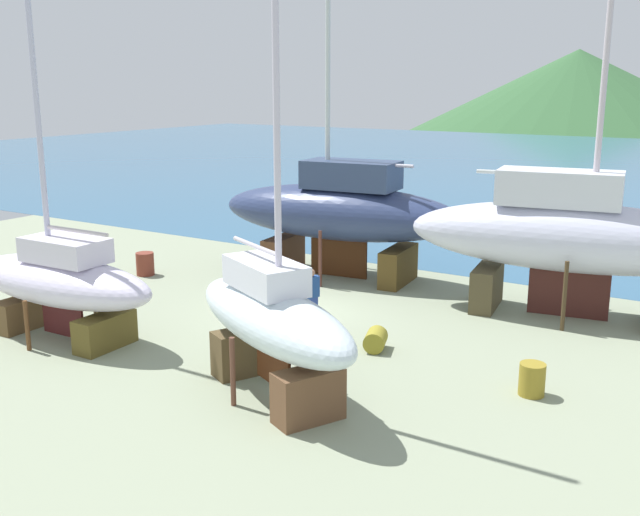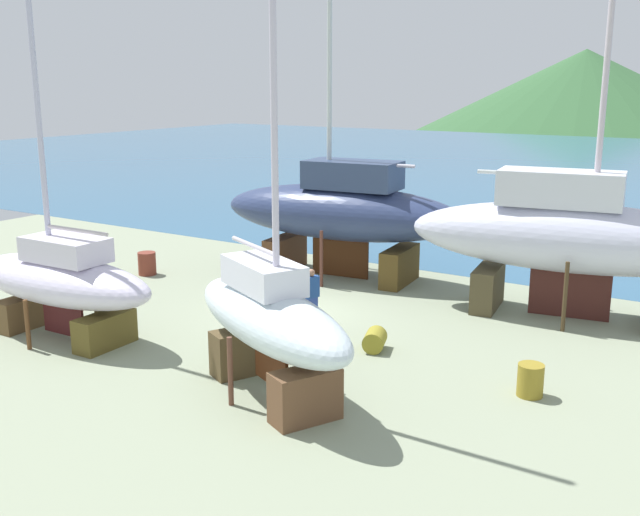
# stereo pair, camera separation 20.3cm
# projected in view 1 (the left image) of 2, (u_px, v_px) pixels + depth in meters

# --- Properties ---
(ground_plane) EXTENTS (42.73, 42.73, 0.00)m
(ground_plane) POSITION_uv_depth(u_px,v_px,m) (213.00, 348.00, 19.87)
(ground_plane) COLOR gray
(sea_water) EXTENTS (138.65, 76.06, 0.01)m
(sea_water) POSITION_uv_depth(u_px,v_px,m) (601.00, 170.00, 60.10)
(sea_water) COLOR #306186
(sea_water) RESTS_ON ground
(headland_hill) EXTENTS (115.06, 115.06, 28.16)m
(headland_hill) POSITION_uv_depth(u_px,v_px,m) (575.00, 114.00, 166.65)
(headland_hill) COLOR #335E35
(headland_hill) RESTS_ON ground
(sailboat_large_starboard) EXTENTS (9.46, 3.82, 14.14)m
(sailboat_large_starboard) POSITION_uv_depth(u_px,v_px,m) (340.00, 211.00, 26.60)
(sailboat_large_starboard) COLOR #543420
(sailboat_large_starboard) RESTS_ON ground
(sailboat_small_center) EXTENTS (6.55, 2.48, 10.37)m
(sailboat_small_center) POSITION_uv_depth(u_px,v_px,m) (61.00, 281.00, 20.28)
(sailboat_small_center) COLOR brown
(sailboat_small_center) RESTS_ON ground
(sailboat_mid_port) EXTENTS (10.09, 4.01, 17.61)m
(sailboat_mid_port) POSITION_uv_depth(u_px,v_px,m) (572.00, 235.00, 21.94)
(sailboat_mid_port) COLOR #4A3222
(sailboat_mid_port) RESTS_ON ground
(sailboat_far_slipway) EXTENTS (6.29, 4.34, 11.05)m
(sailboat_far_slipway) POSITION_uv_depth(u_px,v_px,m) (272.00, 319.00, 16.46)
(sailboat_far_slipway) COLOR brown
(sailboat_far_slipway) RESTS_ON ground
(worker) EXTENTS (0.35, 0.49, 1.74)m
(worker) POSITION_uv_depth(u_px,v_px,m) (311.00, 297.00, 21.33)
(worker) COLOR #2B4192
(worker) RESTS_ON ground
(barrel_tar_black) EXTENTS (0.78, 0.78, 0.75)m
(barrel_tar_black) POSITION_uv_depth(u_px,v_px,m) (532.00, 379.00, 16.79)
(barrel_tar_black) COLOR olive
(barrel_tar_black) RESTS_ON ground
(barrel_blue_faded) EXTENTS (0.93, 0.93, 0.84)m
(barrel_blue_faded) POSITION_uv_depth(u_px,v_px,m) (145.00, 264.00, 27.25)
(barrel_blue_faded) COLOR brown
(barrel_blue_faded) RESTS_ON ground
(barrel_by_slipway) EXTENTS (0.79, 0.92, 0.57)m
(barrel_by_slipway) POSITION_uv_depth(u_px,v_px,m) (375.00, 340.00, 19.64)
(barrel_by_slipway) COLOR olive
(barrel_by_slipway) RESTS_ON ground
(barrel_tipped_center) EXTENTS (0.89, 0.89, 0.94)m
(barrel_tipped_center) POSITION_uv_depth(u_px,v_px,m) (95.00, 277.00, 25.27)
(barrel_tipped_center) COLOR olive
(barrel_tipped_center) RESTS_ON ground
(timber_short_skew) EXTENTS (2.43, 2.12, 0.19)m
(timber_short_skew) POSITION_uv_depth(u_px,v_px,m) (50.00, 265.00, 28.39)
(timber_short_skew) COLOR olive
(timber_short_skew) RESTS_ON ground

